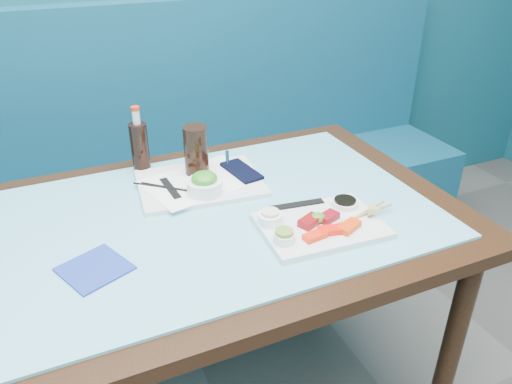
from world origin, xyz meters
name	(u,v)px	position (x,y,z in m)	size (l,w,h in m)	color
booth_bench	(148,198)	(0.00, 2.29, 0.37)	(3.00, 0.56, 1.17)	navy
dining_table	(208,243)	(0.00, 1.45, 0.67)	(1.40, 0.90, 0.75)	black
glass_top	(206,217)	(0.00, 1.45, 0.75)	(1.22, 0.76, 0.01)	#68BDD1
sashimi_plate	(321,226)	(0.25, 1.27, 0.77)	(0.31, 0.22, 0.02)	silver
salmon_left	(315,236)	(0.20, 1.21, 0.78)	(0.06, 0.03, 0.01)	#FF280A
salmon_mid	(331,230)	(0.25, 1.22, 0.78)	(0.06, 0.03, 0.02)	#FF180A
salmon_right	(349,227)	(0.30, 1.21, 0.78)	(0.07, 0.03, 0.02)	#F23A09
tuna_left	(310,221)	(0.22, 1.27, 0.78)	(0.06, 0.04, 0.02)	maroon
tuna_right	(328,217)	(0.28, 1.27, 0.78)	(0.06, 0.03, 0.02)	maroon
seaweed_garnish	(318,218)	(0.25, 1.28, 0.79)	(0.04, 0.04, 0.02)	#3B811D
ramekin_wasabi	(284,237)	(0.13, 1.23, 0.79)	(0.05, 0.05, 0.02)	white
wasabi_fill	(284,232)	(0.13, 1.23, 0.80)	(0.05, 0.05, 0.01)	olive
ramekin_ginger	(270,218)	(0.13, 1.32, 0.79)	(0.06, 0.06, 0.03)	white
ginger_fill	(270,212)	(0.13, 1.32, 0.81)	(0.05, 0.05, 0.01)	beige
soy_dish	(345,203)	(0.36, 1.32, 0.78)	(0.07, 0.07, 0.01)	white
soy_fill	(345,200)	(0.36, 1.32, 0.79)	(0.06, 0.06, 0.01)	black
lemon_wedge	(375,210)	(0.40, 1.24, 0.79)	(0.04, 0.04, 0.03)	#D6B965
chopstick_sleeve	(297,205)	(0.24, 1.37, 0.78)	(0.16, 0.02, 0.00)	black
wooden_chopstick_a	(360,215)	(0.36, 1.25, 0.78)	(0.01, 0.01, 0.22)	#AE7E51
wooden_chopstick_b	(363,215)	(0.37, 1.25, 0.78)	(0.01, 0.01, 0.20)	#9F864B
serving_tray	(200,183)	(0.04, 1.62, 0.76)	(0.36, 0.27, 0.01)	silver
paper_placemat	(200,181)	(0.04, 1.62, 0.77)	(0.32, 0.22, 0.00)	white
seaweed_bowl	(205,187)	(0.03, 1.55, 0.79)	(0.10, 0.10, 0.04)	white
seaweed_salad	(204,178)	(0.03, 1.55, 0.82)	(0.07, 0.07, 0.04)	#30891F
cola_glass	(196,150)	(0.05, 1.68, 0.85)	(0.07, 0.07, 0.15)	black
navy_pouch	(241,171)	(0.18, 1.62, 0.78)	(0.07, 0.16, 0.01)	black
fork	(227,158)	(0.17, 1.73, 0.78)	(0.01, 0.01, 0.10)	silver
black_chopstick_a	(169,188)	(-0.06, 1.61, 0.77)	(0.01, 0.01, 0.23)	black
black_chopstick_b	(172,188)	(-0.05, 1.61, 0.77)	(0.01, 0.01, 0.20)	black
tray_sleeve	(170,188)	(-0.05, 1.61, 0.77)	(0.02, 0.14, 0.00)	black
cola_bottle_body	(140,148)	(-0.10, 1.79, 0.84)	(0.06, 0.06, 0.16)	black
cola_bottle_neck	(136,117)	(-0.10, 1.79, 0.94)	(0.02, 0.02, 0.04)	silver
cola_bottle_cap	(135,108)	(-0.10, 1.79, 0.97)	(0.03, 0.03, 0.01)	red
blue_napkin	(95,269)	(-0.31, 1.33, 0.76)	(0.14, 0.14, 0.01)	#1B3598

